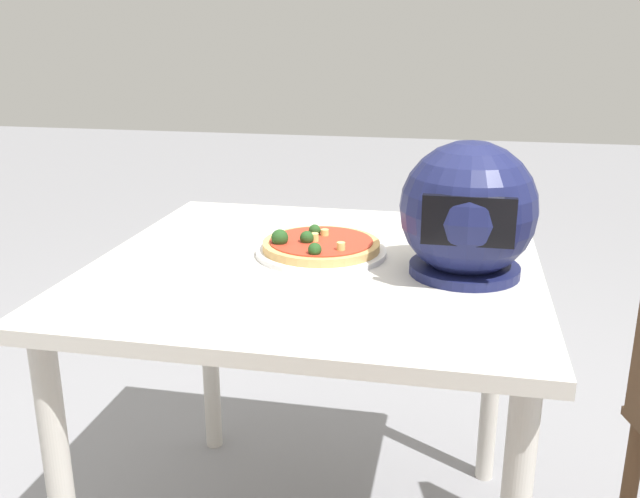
{
  "coord_description": "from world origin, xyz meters",
  "views": [
    {
      "loc": [
        -0.29,
        1.41,
        1.25
      ],
      "look_at": [
        -0.0,
        -0.02,
        0.79
      ],
      "focal_mm": 39.16,
      "sensor_mm": 36.0,
      "label": 1
    }
  ],
  "objects_px": {
    "motorcycle_helmet": "(468,212)",
    "drinking_glass": "(456,201)",
    "dining_table": "(317,303)",
    "pizza": "(321,244)"
  },
  "relations": [
    {
      "from": "pizza",
      "to": "dining_table",
      "type": "bearing_deg",
      "value": 89.78
    },
    {
      "from": "pizza",
      "to": "motorcycle_helmet",
      "type": "relative_size",
      "value": 0.95
    },
    {
      "from": "dining_table",
      "to": "motorcycle_helmet",
      "type": "relative_size",
      "value": 3.46
    },
    {
      "from": "drinking_glass",
      "to": "pizza",
      "type": "bearing_deg",
      "value": 48.5
    },
    {
      "from": "dining_table",
      "to": "drinking_glass",
      "type": "xyz_separation_m",
      "value": [
        -0.29,
        -0.37,
        0.16
      ]
    },
    {
      "from": "motorcycle_helmet",
      "to": "pizza",
      "type": "bearing_deg",
      "value": -11.88
    },
    {
      "from": "dining_table",
      "to": "pizza",
      "type": "height_order",
      "value": "pizza"
    },
    {
      "from": "dining_table",
      "to": "motorcycle_helmet",
      "type": "bearing_deg",
      "value": 176.13
    },
    {
      "from": "dining_table",
      "to": "drinking_glass",
      "type": "distance_m",
      "value": 0.49
    },
    {
      "from": "motorcycle_helmet",
      "to": "drinking_glass",
      "type": "bearing_deg",
      "value": -86.21
    }
  ]
}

